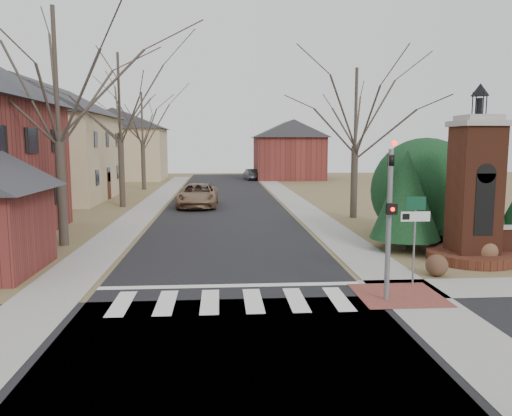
{
  "coord_description": "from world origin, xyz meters",
  "views": [
    {
      "loc": [
        -0.28,
        -12.55,
        4.36
      ],
      "look_at": [
        1.05,
        6.0,
        1.93
      ],
      "focal_mm": 35.0,
      "sensor_mm": 36.0,
      "label": 1
    }
  ],
  "objects": [
    {
      "name": "ground",
      "position": [
        0.0,
        0.0,
        0.0
      ],
      "size": [
        120.0,
        120.0,
        0.0
      ],
      "primitive_type": "plane",
      "color": "brown",
      "rests_on": "ground"
    },
    {
      "name": "main_street",
      "position": [
        0.0,
        22.0,
        0.01
      ],
      "size": [
        8.0,
        70.0,
        0.01
      ],
      "primitive_type": "cube",
      "color": "black",
      "rests_on": "ground"
    },
    {
      "name": "cross_street",
      "position": [
        0.0,
        -3.0,
        0.01
      ],
      "size": [
        120.0,
        8.0,
        0.01
      ],
      "primitive_type": "cube",
      "color": "black",
      "rests_on": "ground"
    },
    {
      "name": "crosswalk_zone",
      "position": [
        0.0,
        0.8,
        0.01
      ],
      "size": [
        8.0,
        2.2,
        0.02
      ],
      "primitive_type": "cube",
      "color": "silver",
      "rests_on": "ground"
    },
    {
      "name": "stop_bar",
      "position": [
        0.0,
        2.3,
        0.01
      ],
      "size": [
        8.0,
        0.35,
        0.02
      ],
      "primitive_type": "cube",
      "color": "silver",
      "rests_on": "ground"
    },
    {
      "name": "sidewalk_right_main",
      "position": [
        5.2,
        22.0,
        0.01
      ],
      "size": [
        2.0,
        60.0,
        0.02
      ],
      "primitive_type": "cube",
      "color": "gray",
      "rests_on": "ground"
    },
    {
      "name": "sidewalk_left",
      "position": [
        -5.2,
        22.0,
        0.01
      ],
      "size": [
        2.0,
        60.0,
        0.02
      ],
      "primitive_type": "cube",
      "color": "gray",
      "rests_on": "ground"
    },
    {
      "name": "curb_apron",
      "position": [
        4.8,
        1.0,
        0.01
      ],
      "size": [
        2.4,
        2.4,
        0.02
      ],
      "primitive_type": "cube",
      "color": "brown",
      "rests_on": "ground"
    },
    {
      "name": "traffic_signal_pole",
      "position": [
        4.3,
        0.57,
        2.59
      ],
      "size": [
        0.28,
        0.41,
        4.5
      ],
      "color": "slate",
      "rests_on": "ground"
    },
    {
      "name": "sign_post",
      "position": [
        5.59,
        1.99,
        1.95
      ],
      "size": [
        0.9,
        0.07,
        2.75
      ],
      "color": "slate",
      "rests_on": "ground"
    },
    {
      "name": "brick_gate_monument",
      "position": [
        9.0,
        4.99,
        2.17
      ],
      "size": [
        3.2,
        3.2,
        6.47
      ],
      "color": "#582919",
      "rests_on": "ground"
    },
    {
      "name": "house_stucco_left",
      "position": [
        -13.5,
        27.0,
        4.59
      ],
      "size": [
        9.8,
        12.8,
        9.28
      ],
      "color": "tan",
      "rests_on": "ground"
    },
    {
      "name": "house_distant_left",
      "position": [
        -12.01,
        48.0,
        4.25
      ],
      "size": [
        10.8,
        8.8,
        8.53
      ],
      "color": "tan",
      "rests_on": "ground"
    },
    {
      "name": "house_distant_right",
      "position": [
        7.99,
        47.99,
        3.65
      ],
      "size": [
        8.8,
        8.8,
        7.3
      ],
      "color": "maroon",
      "rests_on": "ground"
    },
    {
      "name": "evergreen_near",
      "position": [
        7.2,
        7.0,
        2.3
      ],
      "size": [
        2.8,
        2.8,
        4.1
      ],
      "color": "#473D33",
      "rests_on": "ground"
    },
    {
      "name": "evergreen_mid",
      "position": [
        10.5,
        8.2,
        2.6
      ],
      "size": [
        3.4,
        3.4,
        4.7
      ],
      "color": "#473D33",
      "rests_on": "ground"
    },
    {
      "name": "evergreen_mass",
      "position": [
        9.0,
        9.5,
        2.4
      ],
      "size": [
        4.8,
        4.8,
        4.8
      ],
      "primitive_type": "sphere",
      "color": "black",
      "rests_on": "ground"
    },
    {
      "name": "bare_tree_0",
      "position": [
        -7.0,
        9.0,
        7.7
      ],
      "size": [
        8.05,
        8.05,
        11.15
      ],
      "color": "#473D33",
      "rests_on": "ground"
    },
    {
      "name": "bare_tree_1",
      "position": [
        -7.0,
        22.0,
        8.03
      ],
      "size": [
        8.4,
        8.4,
        11.64
      ],
      "color": "#473D33",
      "rests_on": "ground"
    },
    {
      "name": "bare_tree_2",
      "position": [
        -7.5,
        35.0,
        7.03
      ],
      "size": [
        7.35,
        7.35,
        10.19
      ],
      "color": "#473D33",
      "rests_on": "ground"
    },
    {
      "name": "bare_tree_3",
      "position": [
        7.5,
        16.0,
        6.69
      ],
      "size": [
        7.0,
        7.0,
        9.7
      ],
      "color": "#473D33",
      "rests_on": "ground"
    },
    {
      "name": "pickup_truck",
      "position": [
        -1.84,
        21.63,
        0.79
      ],
      "size": [
        2.78,
        5.78,
        1.59
      ],
      "primitive_type": "imported",
      "rotation": [
        0.0,
        0.0,
        -0.02
      ],
      "color": "#866649",
      "rests_on": "ground"
    },
    {
      "name": "distant_car",
      "position": [
        3.4,
        46.52,
        0.66
      ],
      "size": [
        1.89,
        4.14,
        1.31
      ],
      "primitive_type": "imported",
      "rotation": [
        0.0,
        0.0,
        3.27
      ],
      "color": "#303337",
      "rests_on": "ground"
    },
    {
      "name": "dry_shrub_left",
      "position": [
        6.8,
        3.0,
        0.36
      ],
      "size": [
        0.72,
        0.72,
        0.72
      ],
      "primitive_type": "sphere",
      "color": "#503524",
      "rests_on": "ground"
    },
    {
      "name": "dry_shrub_right",
      "position": [
        9.3,
        4.6,
        0.48
      ],
      "size": [
        0.96,
        0.96,
        0.96
      ],
      "primitive_type": "sphere",
      "color": "brown",
      "rests_on": "ground"
    }
  ]
}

